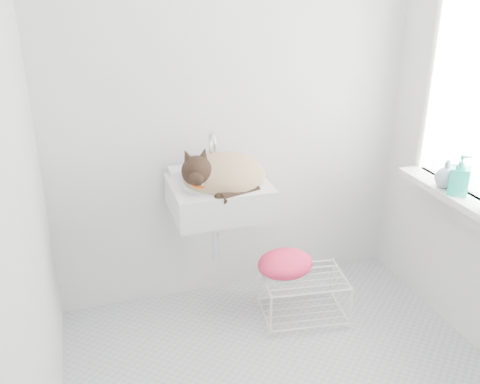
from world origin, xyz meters
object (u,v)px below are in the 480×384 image
object	(u,v)px
sink	(219,182)
cat	(221,176)
bottle_b	(457,194)
wire_rack	(303,295)
bottle_c	(444,187)

from	to	relation	value
sink	cat	size ratio (longest dim) A/B	1.12
sink	bottle_b	distance (m)	1.28
cat	wire_rack	xyz separation A→B (m)	(0.44, -0.20, -0.74)
bottle_b	wire_rack	bearing A→B (deg)	155.81
wire_rack	cat	bearing A→B (deg)	155.34
bottle_c	wire_rack	bearing A→B (deg)	162.95
sink	bottle_b	xyz separation A→B (m)	(1.16, -0.54, 0.00)
wire_rack	bottle_b	distance (m)	1.05
sink	wire_rack	size ratio (longest dim) A/B	1.15
sink	cat	bearing A→B (deg)	-58.28
cat	bottle_b	xyz separation A→B (m)	(1.15, -0.52, -0.04)
sink	bottle_b	size ratio (longest dim) A/B	2.48
sink	cat	world-z (taller)	cat
sink	cat	xyz separation A→B (m)	(0.01, -0.02, 0.04)
sink	bottle_c	size ratio (longest dim) A/B	3.45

